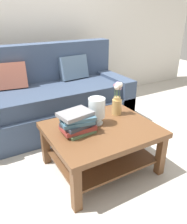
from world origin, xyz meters
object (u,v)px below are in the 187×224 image
object	(u,v)px
couch	(51,100)
glass_hurricane_vase	(97,109)
coffee_table	(101,139)
flower_pitcher	(117,102)
book_stack_main	(78,123)

from	to	relation	value
couch	glass_hurricane_vase	distance (m)	1.09
couch	glass_hurricane_vase	bearing A→B (deg)	-85.66
couch	coffee_table	bearing A→B (deg)	-85.96
glass_hurricane_vase	flower_pitcher	distance (m)	0.31
coffee_table	flower_pitcher	xyz separation A→B (m)	(0.29, 0.17, 0.27)
couch	coffee_table	distance (m)	1.15
book_stack_main	glass_hurricane_vase	world-z (taller)	glass_hurricane_vase
coffee_table	glass_hurricane_vase	xyz separation A→B (m)	(-0.00, 0.09, 0.28)
book_stack_main	glass_hurricane_vase	bearing A→B (deg)	15.60
coffee_table	flower_pitcher	size ratio (longest dim) A/B	2.83
couch	book_stack_main	xyz separation A→B (m)	(-0.16, -1.12, 0.19)
couch	book_stack_main	distance (m)	1.15
glass_hurricane_vase	flower_pitcher	bearing A→B (deg)	15.40
book_stack_main	flower_pitcher	xyz separation A→B (m)	(0.53, 0.15, 0.04)
glass_hurricane_vase	couch	bearing A→B (deg)	94.34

